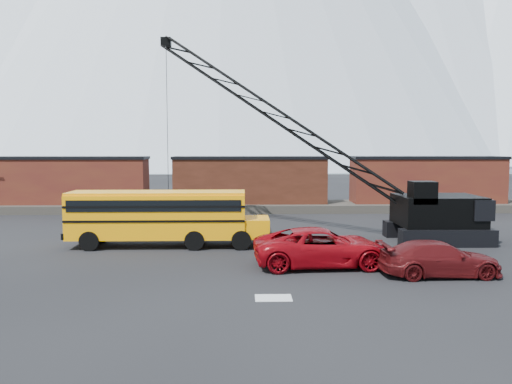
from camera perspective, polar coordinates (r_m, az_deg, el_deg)
ground at (r=23.26m, az=0.15°, el=-9.12°), size 160.00×160.00×0.00m
mountain_ridge at (r=317.48m, az=-0.25°, el=21.12°), size 800.00×340.00×240.00m
gravel_berm at (r=44.86m, az=-0.67°, el=-1.69°), size 120.00×5.00×0.70m
boxcar_west_near at (r=47.19m, az=-20.50°, el=1.26°), size 13.70×3.10×4.17m
boxcar_mid at (r=44.63m, az=-0.68°, el=1.39°), size 13.70×3.10×4.17m
boxcar_east_near at (r=47.63m, az=18.95°, el=1.35°), size 13.70×3.10×4.17m
snow_patch at (r=19.44m, az=2.00°, el=-12.00°), size 1.40×0.90×0.02m
school_bus at (r=29.21m, az=-10.48°, el=-2.67°), size 11.65×2.65×3.19m
red_pickup at (r=24.38m, az=7.61°, el=-6.27°), size 6.81×3.43×1.85m
maroon_suv at (r=23.88m, az=20.22°, el=-7.16°), size 5.40×2.30×1.55m
crawler_crane at (r=32.84m, az=2.95°, el=8.36°), size 20.39×8.49×13.50m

